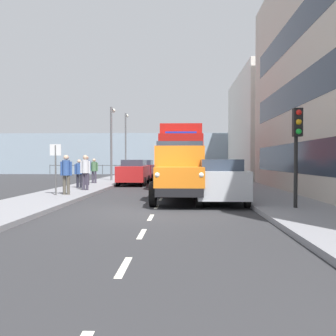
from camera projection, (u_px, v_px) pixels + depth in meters
ground_plane at (166, 189)px, 20.48m from camera, size 80.00×80.00×0.00m
sidewalk_left at (248, 188)px, 20.30m from camera, size 2.79×39.13×0.15m
sidewalk_right at (85, 188)px, 20.66m from camera, size 2.79×39.13×0.15m
road_centreline_markings at (165, 191)px, 19.68m from camera, size 0.12×34.94×0.01m
building_far_block at (270, 127)px, 33.09m from camera, size 6.15×12.91×9.55m
sea_horizon at (174, 154)px, 42.97m from camera, size 80.00×0.80×5.00m
seawall_railing at (174, 167)px, 39.41m from camera, size 28.08×0.08×1.20m
truck_vintage_orange at (180, 173)px, 14.17m from camera, size 2.17×5.64×2.43m
lorry_cargo_red at (181, 154)px, 22.71m from camera, size 2.58×8.20×3.87m
car_silver_kerbside_near at (219, 181)px, 13.82m from camera, size 1.91×4.12×1.72m
car_black_kerbside_1 at (209, 175)px, 18.99m from camera, size 1.93×4.36×1.72m
car_grey_kerbside_2 at (203, 172)px, 24.89m from camera, size 1.88×4.14×1.72m
car_red_oppositeside_0 at (134, 172)px, 24.31m from camera, size 1.87×4.66×1.72m
car_maroon_oppositeside_1 at (143, 170)px, 30.15m from camera, size 1.88×4.67×1.72m
pedestrian_with_bag at (66, 171)px, 15.84m from camera, size 0.53×0.34×1.78m
pedestrian_couple_b at (85, 169)px, 18.28m from camera, size 0.53×0.34×1.81m
pedestrian_couple_a at (79, 171)px, 19.74m from camera, size 0.53×0.34×1.58m
pedestrian_strolling at (87, 168)px, 21.94m from camera, size 0.53×0.34×1.80m
pedestrian_in_dark_coat at (94, 169)px, 23.87m from camera, size 0.53×0.34×1.66m
traffic_light_near at (297, 136)px, 11.32m from camera, size 0.28×0.41×3.20m
lamp_post_promenade at (112, 136)px, 27.45m from camera, size 0.32×1.14×5.66m
lamp_post_far at (126, 138)px, 36.76m from camera, size 0.32×1.14×6.41m
street_sign at (56, 160)px, 15.64m from camera, size 0.50×0.07×2.25m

